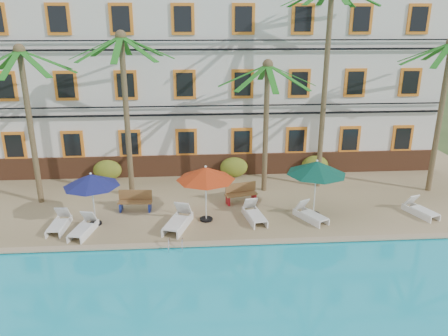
{
  "coord_description": "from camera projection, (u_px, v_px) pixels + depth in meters",
  "views": [
    {
      "loc": [
        -1.07,
        -15.81,
        8.45
      ],
      "look_at": [
        0.26,
        3.0,
        2.0
      ],
      "focal_mm": 35.0,
      "sensor_mm": 36.0,
      "label": 1
    }
  ],
  "objects": [
    {
      "name": "palm_a",
      "position": [
        27.0,
        103.0,
        19.14
      ],
      "size": [
        4.6,
        4.6,
        7.23
      ],
      "color": "brown",
      "rests_on": "pool_deck"
    },
    {
      "name": "shrub_left",
      "position": [
        107.0,
        170.0,
        23.31
      ],
      "size": [
        1.5,
        0.9,
        1.1
      ],
      "primitive_type": "ellipsoid",
      "color": "#23601B",
      "rests_on": "pool_deck"
    },
    {
      "name": "lounger_f",
      "position": [
        420.0,
        209.0,
        19.22
      ],
      "size": [
        1.11,
        1.75,
        0.78
      ],
      "color": "white",
      "rests_on": "pool_deck"
    },
    {
      "name": "ground",
      "position": [
        223.0,
        238.0,
        17.73
      ],
      "size": [
        100.0,
        100.0,
        0.0
      ],
      "primitive_type": "plane",
      "color": "#384C23",
      "rests_on": "ground"
    },
    {
      "name": "umbrella_green",
      "position": [
        317.0,
        168.0,
        18.56
      ],
      "size": [
        2.58,
        2.58,
        2.57
      ],
      "color": "black",
      "rests_on": "pool_deck"
    },
    {
      "name": "bench_right",
      "position": [
        240.0,
        193.0,
        20.47
      ],
      "size": [
        1.57,
        0.83,
        0.93
      ],
      "color": "olive",
      "rests_on": "pool_deck"
    },
    {
      "name": "palm_d",
      "position": [
        327.0,
        62.0,
        20.63
      ],
      "size": [
        4.6,
        4.6,
        9.99
      ],
      "color": "brown",
      "rests_on": "pool_deck"
    },
    {
      "name": "lounger_a",
      "position": [
        59.0,
        223.0,
        17.91
      ],
      "size": [
        0.66,
        1.7,
        0.79
      ],
      "color": "white",
      "rests_on": "pool_deck"
    },
    {
      "name": "lounger_b",
      "position": [
        84.0,
        228.0,
        17.52
      ],
      "size": [
        0.95,
        1.79,
        0.8
      ],
      "color": "white",
      "rests_on": "pool_deck"
    },
    {
      "name": "lounger_e",
      "position": [
        310.0,
        214.0,
        18.75
      ],
      "size": [
        1.32,
        1.75,
        0.79
      ],
      "color": "white",
      "rests_on": "pool_deck"
    },
    {
      "name": "umbrella_blue",
      "position": [
        91.0,
        180.0,
        17.76
      ],
      "size": [
        2.31,
        2.31,
        2.31
      ],
      "color": "black",
      "rests_on": "pool_deck"
    },
    {
      "name": "umbrella_red",
      "position": [
        206.0,
        174.0,
        18.1
      ],
      "size": [
        2.48,
        2.48,
        2.48
      ],
      "color": "black",
      "rests_on": "pool_deck"
    },
    {
      "name": "pool_coping",
      "position": [
        225.0,
        243.0,
        16.79
      ],
      "size": [
        30.0,
        0.35,
        0.06
      ],
      "primitive_type": "cube",
      "color": "tan",
      "rests_on": "pool_deck"
    },
    {
      "name": "palm_e",
      "position": [
        443.0,
        94.0,
        20.49
      ],
      "size": [
        4.6,
        4.6,
        7.46
      ],
      "color": "brown",
      "rests_on": "pool_deck"
    },
    {
      "name": "hotel_building",
      "position": [
        211.0,
        75.0,
        25.41
      ],
      "size": [
        25.4,
        6.44,
        10.22
      ],
      "color": "silver",
      "rests_on": "pool_deck"
    },
    {
      "name": "palm_c",
      "position": [
        266.0,
        106.0,
        20.69
      ],
      "size": [
        4.6,
        4.6,
        6.47
      ],
      "color": "brown",
      "rests_on": "pool_deck"
    },
    {
      "name": "shrub_right",
      "position": [
        315.0,
        165.0,
        24.07
      ],
      "size": [
        1.5,
        0.9,
        1.1
      ],
      "primitive_type": "ellipsoid",
      "color": "#23601B",
      "rests_on": "pool_deck"
    },
    {
      "name": "shrub_mid",
      "position": [
        234.0,
        167.0,
        23.77
      ],
      "size": [
        1.5,
        0.9,
        1.1
      ],
      "primitive_type": "ellipsoid",
      "color": "#23601B",
      "rests_on": "pool_deck"
    },
    {
      "name": "lounger_c",
      "position": [
        178.0,
        221.0,
        18.03
      ],
      "size": [
        1.29,
        2.1,
        0.94
      ],
      "color": "white",
      "rests_on": "pool_deck"
    },
    {
      "name": "palm_b",
      "position": [
        125.0,
        93.0,
        19.71
      ],
      "size": [
        4.6,
        4.6,
        7.77
      ],
      "color": "brown",
      "rests_on": "pool_deck"
    },
    {
      "name": "pool_deck",
      "position": [
        216.0,
        190.0,
        22.41
      ],
      "size": [
        30.0,
        12.0,
        0.25
      ],
      "primitive_type": "cube",
      "color": "tan",
      "rests_on": "ground"
    },
    {
      "name": "lounger_d",
      "position": [
        254.0,
        214.0,
        18.73
      ],
      "size": [
        0.94,
        1.86,
        0.84
      ],
      "color": "white",
      "rests_on": "pool_deck"
    },
    {
      "name": "bench_left",
      "position": [
        135.0,
        200.0,
        19.62
      ],
      "size": [
        1.53,
        0.59,
        0.93
      ],
      "color": "olive",
      "rests_on": "pool_deck"
    },
    {
      "name": "pool_ladder",
      "position": [
        176.0,
        247.0,
        16.58
      ],
      "size": [
        0.54,
        0.74,
        0.74
      ],
      "color": "silver",
      "rests_on": "ground"
    }
  ]
}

